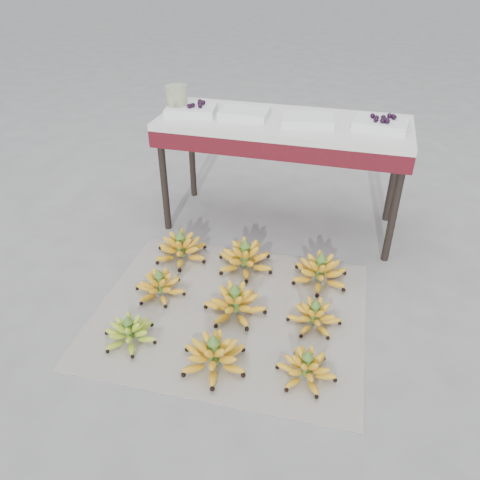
% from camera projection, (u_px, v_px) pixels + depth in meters
% --- Properties ---
extents(ground, '(60.00, 60.00, 0.00)m').
position_uv_depth(ground, '(247.00, 325.00, 2.15)').
color(ground, slate).
rests_on(ground, ground).
extents(newspaper_mat, '(1.28, 1.09, 0.01)m').
position_uv_depth(newspaper_mat, '(231.00, 311.00, 2.22)').
color(newspaper_mat, white).
rests_on(newspaper_mat, ground).
extents(bunch_front_left, '(0.30, 0.30, 0.14)m').
position_uv_depth(bunch_front_left, '(129.00, 332.00, 2.03)').
color(bunch_front_left, '#70A127').
rests_on(bunch_front_left, newspaper_mat).
extents(bunch_front_center, '(0.36, 0.36, 0.17)m').
position_uv_depth(bunch_front_center, '(214.00, 355.00, 1.90)').
color(bunch_front_center, yellow).
rests_on(bunch_front_center, newspaper_mat).
extents(bunch_front_right, '(0.28, 0.28, 0.15)m').
position_uv_depth(bunch_front_right, '(306.00, 368.00, 1.86)').
color(bunch_front_right, yellow).
rests_on(bunch_front_right, newspaper_mat).
extents(bunch_mid_left, '(0.26, 0.26, 0.15)m').
position_uv_depth(bunch_mid_left, '(160.00, 286.00, 2.30)').
color(bunch_mid_left, yellow).
rests_on(bunch_mid_left, newspaper_mat).
extents(bunch_mid_center, '(0.30, 0.30, 0.18)m').
position_uv_depth(bunch_mid_center, '(235.00, 303.00, 2.18)').
color(bunch_mid_center, yellow).
rests_on(bunch_mid_center, newspaper_mat).
extents(bunch_mid_right, '(0.30, 0.30, 0.15)m').
position_uv_depth(bunch_mid_right, '(314.00, 316.00, 2.12)').
color(bunch_mid_right, yellow).
rests_on(bunch_mid_right, newspaper_mat).
extents(bunch_back_left, '(0.38, 0.38, 0.18)m').
position_uv_depth(bunch_back_left, '(181.00, 249.00, 2.56)').
color(bunch_back_left, yellow).
rests_on(bunch_back_left, newspaper_mat).
extents(bunch_back_center, '(0.40, 0.40, 0.19)m').
position_uv_depth(bunch_back_center, '(245.00, 258.00, 2.48)').
color(bunch_back_center, yellow).
rests_on(bunch_back_center, newspaper_mat).
extents(bunch_back_right, '(0.37, 0.37, 0.18)m').
position_uv_depth(bunch_back_right, '(320.00, 272.00, 2.38)').
color(bunch_back_right, yellow).
rests_on(bunch_back_right, newspaper_mat).
extents(vendor_table, '(1.38, 0.55, 0.66)m').
position_uv_depth(vendor_table, '(283.00, 133.00, 2.61)').
color(vendor_table, black).
rests_on(vendor_table, ground).
extents(tray_far_left, '(0.30, 0.24, 0.07)m').
position_uv_depth(tray_far_left, '(191.00, 110.00, 2.64)').
color(tray_far_left, silver).
rests_on(tray_far_left, vendor_table).
extents(tray_left, '(0.27, 0.20, 0.04)m').
position_uv_depth(tray_left, '(244.00, 114.00, 2.59)').
color(tray_left, silver).
rests_on(tray_left, vendor_table).
extents(tray_right, '(0.30, 0.24, 0.04)m').
position_uv_depth(tray_right, '(308.00, 120.00, 2.49)').
color(tray_right, silver).
rests_on(tray_right, vendor_table).
extents(tray_far_right, '(0.30, 0.23, 0.07)m').
position_uv_depth(tray_far_right, '(381.00, 124.00, 2.43)').
color(tray_far_right, silver).
rests_on(tray_far_right, vendor_table).
extents(glass_jar, '(0.14, 0.14, 0.15)m').
position_uv_depth(glass_jar, '(177.00, 99.00, 2.63)').
color(glass_jar, beige).
rests_on(glass_jar, vendor_table).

